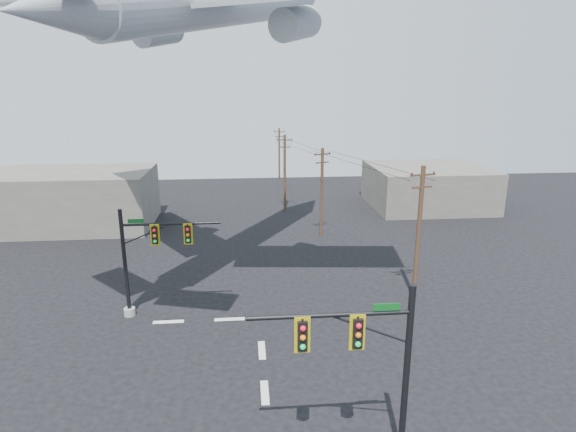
{
  "coord_description": "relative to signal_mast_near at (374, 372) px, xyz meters",
  "views": [
    {
      "loc": [
        -0.71,
        -17.11,
        15.32
      ],
      "look_at": [
        1.28,
        5.0,
        9.04
      ],
      "focal_mm": 30.0,
      "sensor_mm": 36.0,
      "label": 1
    }
  ],
  "objects": [
    {
      "name": "lane_markings",
      "position": [
        -4.19,
        6.12,
        -4.14
      ],
      "size": [
        14.0,
        21.2,
        0.01
      ],
      "color": "silver",
      "rests_on": "ground"
    },
    {
      "name": "signal_mast_near",
      "position": [
        0.0,
        0.0,
        0.0
      ],
      "size": [
        6.77,
        0.86,
        7.81
      ],
      "color": "gray",
      "rests_on": "ground"
    },
    {
      "name": "signal_mast_far",
      "position": [
        -11.57,
        13.91,
        -0.18
      ],
      "size": [
        6.69,
        0.82,
        7.44
      ],
      "color": "gray",
      "rests_on": "ground"
    },
    {
      "name": "utility_pole_a",
      "position": [
        7.22,
        15.15,
        0.94
      ],
      "size": [
        1.92,
        0.56,
        9.72
      ],
      "rotation": [
        0.0,
        0.0,
        0.22
      ],
      "color": "#4E3321",
      "rests_on": "ground"
    },
    {
      "name": "utility_pole_b",
      "position": [
        2.62,
        29.82,
        0.55
      ],
      "size": [
        1.73,
        0.8,
        8.98
      ],
      "rotation": [
        0.0,
        0.0,
        0.39
      ],
      "color": "#4E3321",
      "rests_on": "ground"
    },
    {
      "name": "utility_pole_c",
      "position": [
        -0.21,
        40.32,
        0.65
      ],
      "size": [
        1.88,
        0.33,
        9.17
      ],
      "rotation": [
        0.0,
        0.0,
        -0.11
      ],
      "color": "#4E3321",
      "rests_on": "ground"
    },
    {
      "name": "utility_pole_d",
      "position": [
        0.53,
        59.74,
        0.08
      ],
      "size": [
        1.66,
        0.43,
        8.07
      ],
      "rotation": [
        0.0,
        0.0,
        -0.19
      ],
      "color": "#4E3321",
      "rests_on": "ground"
    },
    {
      "name": "power_lines",
      "position": [
        2.01,
        37.2,
        4.17
      ],
      "size": [
        9.15,
        44.6,
        0.72
      ],
      "color": "black"
    },
    {
      "name": "airliner",
      "position": [
        -6.16,
        19.17,
        16.4
      ],
      "size": [
        27.33,
        30.0,
        8.75
      ],
      "rotation": [
        0.0,
        -0.16,
        1.01
      ],
      "color": "#AAB1B7"
    },
    {
      "name": "building_left",
      "position": [
        -24.19,
        35.78,
        -1.15
      ],
      "size": [
        18.0,
        10.0,
        6.0
      ],
      "primitive_type": "cube",
      "color": "slate",
      "rests_on": "ground"
    },
    {
      "name": "building_right",
      "position": [
        17.81,
        40.78,
        -1.65
      ],
      "size": [
        14.0,
        12.0,
        5.0
      ],
      "primitive_type": "cube",
      "color": "slate",
      "rests_on": "ground"
    }
  ]
}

